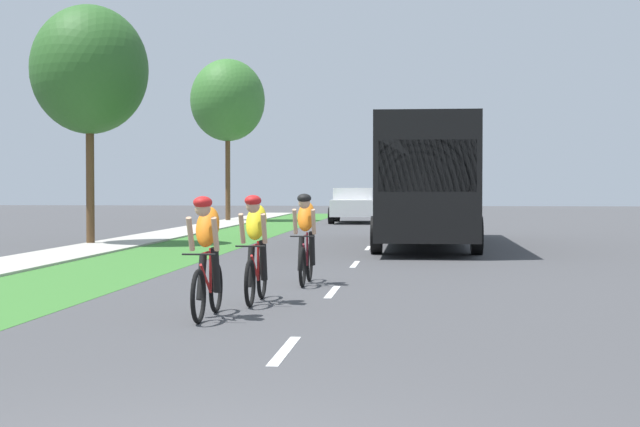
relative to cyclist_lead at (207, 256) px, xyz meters
The scene contains 11 objects.
ground_plane 13.37m from the cyclist_lead, 84.26° to the left, with size 120.00×120.00×0.00m, color #424244.
grass_verge 13.79m from the cyclist_lead, 105.32° to the left, with size 2.92×70.00×0.01m, color #38722D.
sidewalk_concrete 14.61m from the cyclist_lead, 114.52° to the left, with size 1.92×70.00×0.10m, color #B2ADA3.
lane_markings_center 17.34m from the cyclist_lead, 85.58° to the left, with size 0.12×52.20×0.01m.
cyclist_lead is the anchor object (origin of this frame).
cyclist_trailing 1.71m from the cyclist_lead, 78.10° to the left, with size 0.42×1.72×1.58m.
cyclist_distant 4.51m from the cyclist_lead, 80.25° to the left, with size 0.42×1.72×1.58m.
bus_black 16.22m from the cyclist_lead, 79.63° to the left, with size 2.78×11.60×3.48m.
pickup_white 33.12m from the cyclist_lead, 90.44° to the left, with size 2.22×5.10×1.64m.
street_tree_near 17.28m from the cyclist_lead, 114.15° to the left, with size 3.41×3.41×6.99m.
street_tree_far 35.72m from the cyclist_lead, 100.80° to the left, with size 3.66×3.66×7.97m.
Camera 1 is at (1.37, -5.49, 1.70)m, focal length 54.38 mm.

